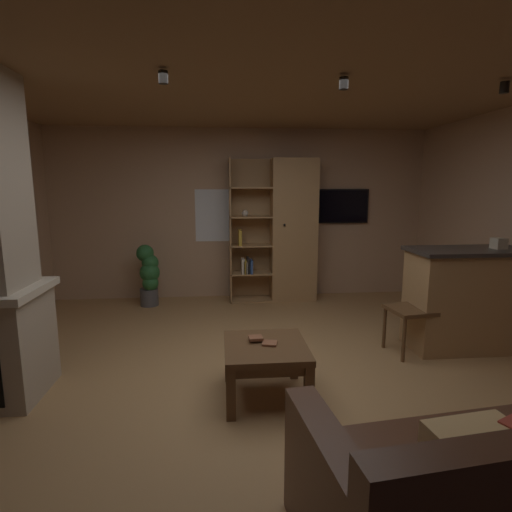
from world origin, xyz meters
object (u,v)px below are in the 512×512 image
(table_book_0, at_px, (270,343))
(dining_chair, at_px, (419,303))
(leather_couch, at_px, (493,499))
(table_book_1, at_px, (256,338))
(wall_mounted_tv, at_px, (339,206))
(potted_floor_plant, at_px, (149,274))
(bookshelf_cabinet, at_px, (287,232))
(tissue_box, at_px, (499,243))
(kitchen_bar_counter, at_px, (480,298))
(coffee_table, at_px, (266,355))

(table_book_0, relative_size, dining_chair, 0.13)
(leather_couch, relative_size, table_book_0, 15.23)
(table_book_1, xyz_separation_m, wall_mounted_tv, (1.56, 2.99, 0.92))
(table_book_1, bearing_deg, wall_mounted_tv, 62.45)
(potted_floor_plant, bearing_deg, leather_couch, -62.09)
(bookshelf_cabinet, distance_m, table_book_0, 2.97)
(bookshelf_cabinet, distance_m, tissue_box, 2.76)
(tissue_box, xyz_separation_m, wall_mounted_tv, (-1.01, 2.26, 0.28))
(kitchen_bar_counter, xyz_separation_m, table_book_1, (-2.43, -0.74, -0.06))
(potted_floor_plant, xyz_separation_m, wall_mounted_tv, (2.85, 0.38, 0.93))
(bookshelf_cabinet, distance_m, kitchen_bar_counter, 2.70)
(kitchen_bar_counter, relative_size, dining_chair, 1.64)
(table_book_1, distance_m, wall_mounted_tv, 3.49)
(coffee_table, height_order, potted_floor_plant, potted_floor_plant)
(table_book_0, bearing_deg, tissue_box, 18.01)
(kitchen_bar_counter, bearing_deg, table_book_0, -160.72)
(bookshelf_cabinet, relative_size, potted_floor_plant, 2.38)
(tissue_box, xyz_separation_m, table_book_1, (-2.56, -0.72, -0.64))
(leather_couch, height_order, table_book_0, leather_couch)
(bookshelf_cabinet, relative_size, leather_couch, 1.19)
(table_book_1, relative_size, potted_floor_plant, 0.13)
(bookshelf_cabinet, xyz_separation_m, table_book_0, (-0.62, -2.85, -0.58))
(kitchen_bar_counter, relative_size, potted_floor_plant, 1.71)
(wall_mounted_tv, bearing_deg, tissue_box, -66.01)
(leather_couch, xyz_separation_m, wall_mounted_tv, (0.63, 4.58, 1.10))
(dining_chair, height_order, wall_mounted_tv, wall_mounted_tv)
(bookshelf_cabinet, distance_m, coffee_table, 3.00)
(table_book_1, bearing_deg, table_book_0, -34.83)
(tissue_box, height_order, coffee_table, tissue_box)
(tissue_box, relative_size, wall_mounted_tv, 0.13)
(coffee_table, distance_m, potted_floor_plant, 3.01)
(bookshelf_cabinet, relative_size, table_book_1, 18.86)
(leather_couch, xyz_separation_m, potted_floor_plant, (-2.22, 4.20, 0.17))
(table_book_1, height_order, wall_mounted_tv, wall_mounted_tv)
(leather_couch, distance_m, coffee_table, 1.75)
(tissue_box, bearing_deg, kitchen_bar_counter, 174.61)
(leather_couch, xyz_separation_m, coffee_table, (-0.86, 1.52, 0.06))
(potted_floor_plant, height_order, wall_mounted_tv, wall_mounted_tv)
(bookshelf_cabinet, bearing_deg, table_book_1, -104.62)
(tissue_box, distance_m, table_book_1, 2.74)
(kitchen_bar_counter, height_order, table_book_1, kitchen_bar_counter)
(leather_couch, distance_m, table_book_1, 1.85)
(bookshelf_cabinet, height_order, potted_floor_plant, bookshelf_cabinet)
(bookshelf_cabinet, bearing_deg, leather_couch, -87.29)
(tissue_box, xyz_separation_m, dining_chair, (-0.84, -0.06, -0.59))
(table_book_0, bearing_deg, kitchen_bar_counter, 19.28)
(coffee_table, bearing_deg, wall_mounted_tv, 64.13)
(kitchen_bar_counter, relative_size, table_book_1, 13.57)
(potted_floor_plant, distance_m, wall_mounted_tv, 3.02)
(kitchen_bar_counter, bearing_deg, dining_chair, -174.04)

